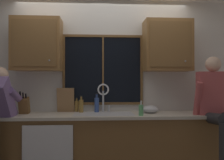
% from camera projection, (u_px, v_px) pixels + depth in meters
% --- Properties ---
extents(back_wall, '(5.85, 0.12, 2.55)m').
position_uv_depth(back_wall, '(102.00, 87.00, 3.66)').
color(back_wall, silver).
rests_on(back_wall, floor).
extents(window_glass, '(1.10, 0.02, 0.95)m').
position_uv_depth(window_glass, '(103.00, 70.00, 3.59)').
color(window_glass, black).
extents(window_frame_top, '(1.17, 0.02, 0.04)m').
position_uv_depth(window_frame_top, '(103.00, 36.00, 3.59)').
color(window_frame_top, brown).
extents(window_frame_bottom, '(1.17, 0.02, 0.04)m').
position_uv_depth(window_frame_bottom, '(103.00, 104.00, 3.58)').
color(window_frame_bottom, brown).
extents(window_frame_left, '(0.03, 0.02, 0.95)m').
position_uv_depth(window_frame_left, '(64.00, 70.00, 3.55)').
color(window_frame_left, brown).
extents(window_frame_right, '(0.03, 0.02, 0.95)m').
position_uv_depth(window_frame_right, '(142.00, 70.00, 3.62)').
color(window_frame_right, brown).
extents(window_mullion_center, '(0.02, 0.02, 0.95)m').
position_uv_depth(window_mullion_center, '(103.00, 70.00, 3.58)').
color(window_mullion_center, brown).
extents(lower_cabinet_run, '(3.45, 0.58, 0.88)m').
position_uv_depth(lower_cabinet_run, '(103.00, 149.00, 3.30)').
color(lower_cabinet_run, brown).
rests_on(lower_cabinet_run, floor).
extents(countertop, '(3.51, 0.62, 0.04)m').
position_uv_depth(countertop, '(103.00, 115.00, 3.29)').
color(countertop, beige).
rests_on(countertop, lower_cabinet_run).
extents(dishwasher_front, '(0.60, 0.02, 0.74)m').
position_uv_depth(dishwasher_front, '(48.00, 156.00, 2.94)').
color(dishwasher_front, white).
extents(upper_cabinet_left, '(0.66, 0.36, 0.72)m').
position_uv_depth(upper_cabinet_left, '(37.00, 45.00, 3.38)').
color(upper_cabinet_left, olive).
extents(upper_cabinet_right, '(0.66, 0.36, 0.72)m').
position_uv_depth(upper_cabinet_right, '(167.00, 46.00, 3.49)').
color(upper_cabinet_right, olive).
extents(sink, '(0.80, 0.46, 0.21)m').
position_uv_depth(sink, '(104.00, 121.00, 3.30)').
color(sink, '#B7B7BC').
rests_on(sink, lower_cabinet_run).
extents(faucet, '(0.18, 0.09, 0.40)m').
position_uv_depth(faucet, '(104.00, 94.00, 3.48)').
color(faucet, silver).
rests_on(faucet, countertop).
extents(person_sitting_on_counter, '(0.54, 0.62, 1.26)m').
position_uv_depth(person_sitting_on_counter, '(217.00, 101.00, 3.12)').
color(person_sitting_on_counter, '#262628').
rests_on(person_sitting_on_counter, countertop).
extents(knife_block, '(0.12, 0.18, 0.32)m').
position_uv_depth(knife_block, '(24.00, 106.00, 3.29)').
color(knife_block, brown).
rests_on(knife_block, countertop).
extents(cutting_board, '(0.24, 0.09, 0.34)m').
position_uv_depth(cutting_board, '(66.00, 100.00, 3.48)').
color(cutting_board, '#997047').
rests_on(cutting_board, countertop).
extents(mixing_bowl, '(0.22, 0.22, 0.11)m').
position_uv_depth(mixing_bowl, '(150.00, 109.00, 3.39)').
color(mixing_bowl, '#B7B7BC').
rests_on(mixing_bowl, countertop).
extents(soap_dispenser, '(0.06, 0.07, 0.19)m').
position_uv_depth(soap_dispenser, '(141.00, 110.00, 3.11)').
color(soap_dispenser, '#59A566').
rests_on(soap_dispenser, countertop).
extents(bottle_green_glass, '(0.07, 0.07, 0.26)m').
position_uv_depth(bottle_green_glass, '(97.00, 104.00, 3.47)').
color(bottle_green_glass, '#334C8C').
rests_on(bottle_green_glass, countertop).
extents(bottle_tall_clear, '(0.05, 0.05, 0.20)m').
position_uv_depth(bottle_tall_clear, '(77.00, 106.00, 3.51)').
color(bottle_tall_clear, olive).
rests_on(bottle_tall_clear, countertop).
extents(bottle_amber_small, '(0.06, 0.06, 0.23)m').
position_uv_depth(bottle_amber_small, '(81.00, 106.00, 3.44)').
color(bottle_amber_small, olive).
rests_on(bottle_amber_small, countertop).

